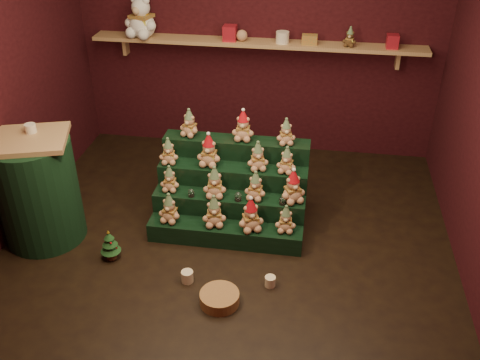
% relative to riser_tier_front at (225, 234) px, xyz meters
% --- Properties ---
extents(ground, '(4.00, 4.00, 0.00)m').
position_rel_riser_tier_front_xyz_m(ground, '(0.03, -0.07, -0.09)').
color(ground, black).
rests_on(ground, ground).
extents(back_wall, '(4.00, 0.10, 2.80)m').
position_rel_riser_tier_front_xyz_m(back_wall, '(0.03, 1.98, 1.31)').
color(back_wall, black).
rests_on(back_wall, ground).
extents(front_wall, '(4.00, 0.10, 2.80)m').
position_rel_riser_tier_front_xyz_m(front_wall, '(0.03, -2.12, 1.31)').
color(front_wall, black).
rests_on(front_wall, ground).
extents(back_shelf, '(3.60, 0.26, 0.24)m').
position_rel_riser_tier_front_xyz_m(back_shelf, '(0.03, 1.81, 1.20)').
color(back_shelf, tan).
rests_on(back_shelf, ground).
extents(riser_tier_front, '(1.40, 0.22, 0.18)m').
position_rel_riser_tier_front_xyz_m(riser_tier_front, '(0.00, 0.00, 0.00)').
color(riser_tier_front, black).
rests_on(riser_tier_front, ground).
extents(riser_tier_midfront, '(1.40, 0.22, 0.36)m').
position_rel_riser_tier_front_xyz_m(riser_tier_midfront, '(0.00, 0.22, 0.09)').
color(riser_tier_midfront, black).
rests_on(riser_tier_midfront, ground).
extents(riser_tier_midback, '(1.40, 0.22, 0.54)m').
position_rel_riser_tier_front_xyz_m(riser_tier_midback, '(0.00, 0.44, 0.18)').
color(riser_tier_midback, black).
rests_on(riser_tier_midback, ground).
extents(riser_tier_back, '(1.40, 0.22, 0.72)m').
position_rel_riser_tier_front_xyz_m(riser_tier_back, '(0.00, 0.66, 0.27)').
color(riser_tier_back, black).
rests_on(riser_tier_back, ground).
extents(teddy_0, '(0.22, 0.21, 0.28)m').
position_rel_riser_tier_front_xyz_m(teddy_0, '(-0.50, 0.01, 0.23)').
color(teddy_0, tan).
rests_on(teddy_0, riser_tier_front).
extents(teddy_1, '(0.25, 0.23, 0.30)m').
position_rel_riser_tier_front_xyz_m(teddy_1, '(-0.10, 0.01, 0.24)').
color(teddy_1, tan).
rests_on(teddy_1, riser_tier_front).
extents(teddy_2, '(0.29, 0.27, 0.31)m').
position_rel_riser_tier_front_xyz_m(teddy_2, '(0.23, -0.01, 0.25)').
color(teddy_2, tan).
rests_on(teddy_2, riser_tier_front).
extents(teddy_3, '(0.19, 0.17, 0.25)m').
position_rel_riser_tier_front_xyz_m(teddy_3, '(0.54, 0.02, 0.22)').
color(teddy_3, tan).
rests_on(teddy_3, riser_tier_front).
extents(teddy_4, '(0.18, 0.16, 0.25)m').
position_rel_riser_tier_front_xyz_m(teddy_4, '(-0.55, 0.24, 0.39)').
color(teddy_4, tan).
rests_on(teddy_4, riser_tier_midfront).
extents(teddy_5, '(0.23, 0.21, 0.30)m').
position_rel_riser_tier_front_xyz_m(teddy_5, '(-0.13, 0.20, 0.42)').
color(teddy_5, tan).
rests_on(teddy_5, riser_tier_midfront).
extents(teddy_6, '(0.22, 0.20, 0.27)m').
position_rel_riser_tier_front_xyz_m(teddy_6, '(0.24, 0.22, 0.41)').
color(teddy_6, tan).
rests_on(teddy_6, riser_tier_midfront).
extents(teddy_7, '(0.29, 0.28, 0.31)m').
position_rel_riser_tier_front_xyz_m(teddy_7, '(0.58, 0.23, 0.43)').
color(teddy_7, tan).
rests_on(teddy_7, riser_tier_midfront).
extents(teddy_8, '(0.20, 0.19, 0.25)m').
position_rel_riser_tier_front_xyz_m(teddy_8, '(-0.61, 0.43, 0.58)').
color(teddy_8, tan).
rests_on(teddy_8, riser_tier_midback).
extents(teddy_9, '(0.23, 0.21, 0.31)m').
position_rel_riser_tier_front_xyz_m(teddy_9, '(-0.22, 0.45, 0.61)').
color(teddy_9, tan).
rests_on(teddy_9, riser_tier_midback).
extents(teddy_10, '(0.24, 0.22, 0.27)m').
position_rel_riser_tier_front_xyz_m(teddy_10, '(0.23, 0.44, 0.59)').
color(teddy_10, tan).
rests_on(teddy_10, riser_tier_midback).
extents(teddy_11, '(0.21, 0.19, 0.25)m').
position_rel_riser_tier_front_xyz_m(teddy_11, '(0.50, 0.43, 0.58)').
color(teddy_11, tan).
rests_on(teddy_11, riser_tier_midback).
extents(teddy_12, '(0.24, 0.22, 0.27)m').
position_rel_riser_tier_front_xyz_m(teddy_12, '(-0.45, 0.67, 0.76)').
color(teddy_12, tan).
rests_on(teddy_12, riser_tier_back).
extents(teddy_13, '(0.21, 0.19, 0.29)m').
position_rel_riser_tier_front_xyz_m(teddy_13, '(0.06, 0.66, 0.78)').
color(teddy_13, tan).
rests_on(teddy_13, riser_tier_back).
extents(teddy_14, '(0.21, 0.20, 0.25)m').
position_rel_riser_tier_front_xyz_m(teddy_14, '(0.47, 0.64, 0.75)').
color(teddy_14, tan).
rests_on(teddy_14, riser_tier_back).
extents(snow_globe_a, '(0.06, 0.06, 0.08)m').
position_rel_riser_tier_front_xyz_m(snow_globe_a, '(-0.34, 0.16, 0.31)').
color(snow_globe_a, black).
rests_on(snow_globe_a, riser_tier_midfront).
extents(snow_globe_b, '(0.06, 0.06, 0.09)m').
position_rel_riser_tier_front_xyz_m(snow_globe_b, '(0.10, 0.16, 0.31)').
color(snow_globe_b, black).
rests_on(snow_globe_b, riser_tier_midfront).
extents(snow_globe_c, '(0.06, 0.06, 0.08)m').
position_rel_riser_tier_front_xyz_m(snow_globe_c, '(0.49, 0.16, 0.31)').
color(snow_globe_c, black).
rests_on(snow_globe_c, riser_tier_midfront).
extents(side_table, '(0.80, 0.73, 1.02)m').
position_rel_riser_tier_front_xyz_m(side_table, '(-1.65, -0.16, 0.41)').
color(side_table, tan).
rests_on(side_table, ground).
extents(table_ornament, '(0.09, 0.09, 0.08)m').
position_rel_riser_tier_front_xyz_m(table_ornament, '(-1.65, -0.06, 0.96)').
color(table_ornament, beige).
rests_on(table_ornament, side_table).
extents(mini_christmas_tree, '(0.18, 0.18, 0.30)m').
position_rel_riser_tier_front_xyz_m(mini_christmas_tree, '(-0.94, -0.38, 0.06)').
color(mini_christmas_tree, '#4B2D1B').
rests_on(mini_christmas_tree, ground).
extents(mug_left, '(0.10, 0.10, 0.10)m').
position_rel_riser_tier_front_xyz_m(mug_left, '(-0.21, -0.57, -0.04)').
color(mug_left, beige).
rests_on(mug_left, ground).
extents(mug_right, '(0.09, 0.09, 0.09)m').
position_rel_riser_tier_front_xyz_m(mug_right, '(0.47, -0.51, -0.05)').
color(mug_right, beige).
rests_on(mug_right, ground).
extents(wicker_basket, '(0.40, 0.40, 0.10)m').
position_rel_riser_tier_front_xyz_m(wicker_basket, '(0.10, -0.77, -0.04)').
color(wicker_basket, '#9F7340').
rests_on(wicker_basket, ground).
extents(white_bear, '(0.47, 0.44, 0.54)m').
position_rel_riser_tier_front_xyz_m(white_bear, '(-1.21, 1.77, 1.50)').
color(white_bear, white).
rests_on(white_bear, back_shelf).
extents(brown_bear, '(0.16, 0.15, 0.20)m').
position_rel_riser_tier_front_xyz_m(brown_bear, '(1.01, 1.77, 1.33)').
color(brown_bear, '#462D17').
rests_on(brown_bear, back_shelf).
extents(gift_tin_red_a, '(0.14, 0.14, 0.16)m').
position_rel_riser_tier_front_xyz_m(gift_tin_red_a, '(-0.25, 1.78, 1.31)').
color(gift_tin_red_a, '#B51B2A').
rests_on(gift_tin_red_a, back_shelf).
extents(gift_tin_cream, '(0.14, 0.14, 0.12)m').
position_rel_riser_tier_front_xyz_m(gift_tin_cream, '(0.31, 1.78, 1.29)').
color(gift_tin_cream, beige).
rests_on(gift_tin_cream, back_shelf).
extents(gift_tin_red_b, '(0.12, 0.12, 0.14)m').
position_rel_riser_tier_front_xyz_m(gift_tin_red_b, '(1.44, 1.78, 1.30)').
color(gift_tin_red_b, '#B51B2A').
rests_on(gift_tin_red_b, back_shelf).
extents(shelf_plush_ball, '(0.12, 0.12, 0.12)m').
position_rel_riser_tier_front_xyz_m(shelf_plush_ball, '(-0.12, 1.78, 1.29)').
color(shelf_plush_ball, tan).
rests_on(shelf_plush_ball, back_shelf).
extents(scarf_gift_box, '(0.16, 0.10, 0.10)m').
position_rel_riser_tier_front_xyz_m(scarf_gift_box, '(0.60, 1.78, 1.28)').
color(scarf_gift_box, '#C55A1B').
rests_on(scarf_gift_box, back_shelf).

